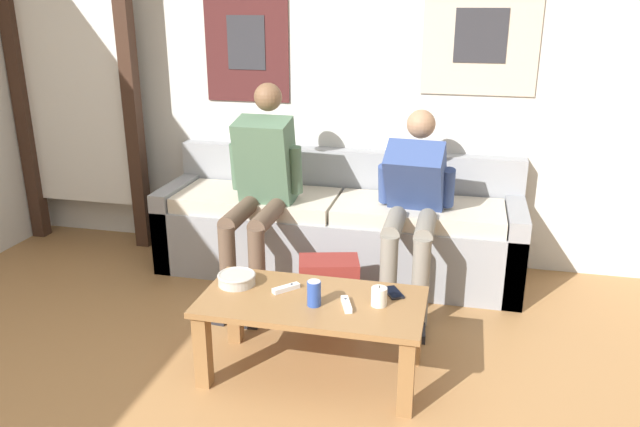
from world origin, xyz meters
TOP-DOWN VIEW (x-y plane):
  - wall_back at (0.00, 2.61)m, footprint 10.00×0.07m
  - door_frame at (-1.82, 2.40)m, footprint 1.00×0.10m
  - couch at (0.16, 2.26)m, footprint 2.40×0.69m
  - coffee_table at (0.29, 1.00)m, footprint 1.08×0.54m
  - person_seated_adult at (-0.26, 1.90)m, footprint 0.47×0.85m
  - person_seated_teen at (0.68, 1.96)m, footprint 0.47×0.96m
  - backpack at (0.25, 1.58)m, footprint 0.38×0.31m
  - ceramic_bowl at (-0.12, 1.07)m, footprint 0.19×0.19m
  - pillar_candle at (0.61, 1.01)m, footprint 0.08×0.08m
  - drink_can_blue at (0.31, 0.94)m, footprint 0.07×0.07m
  - game_controller_near_left at (0.46, 0.96)m, footprint 0.08×0.15m
  - game_controller_near_right at (0.14, 1.06)m, footprint 0.12×0.13m
  - cell_phone at (0.66, 1.15)m, footprint 0.12×0.15m

SIDE VIEW (x-z plane):
  - backpack at x=0.25m, z-range -0.01..0.36m
  - couch at x=0.16m, z-range -0.10..0.69m
  - coffee_table at x=0.29m, z-range 0.13..0.54m
  - cell_phone at x=0.66m, z-range 0.41..0.42m
  - game_controller_near_left at x=0.46m, z-range 0.41..0.44m
  - game_controller_near_right at x=0.14m, z-range 0.41..0.44m
  - ceramic_bowl at x=-0.12m, z-range 0.41..0.47m
  - pillar_candle at x=0.61m, z-range 0.40..0.51m
  - drink_can_blue at x=0.31m, z-range 0.41..0.53m
  - person_seated_teen at x=0.68m, z-range 0.07..1.20m
  - person_seated_adult at x=-0.26m, z-range 0.06..1.34m
  - door_frame at x=-1.82m, z-range 0.12..2.27m
  - wall_back at x=0.00m, z-range 0.00..2.55m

